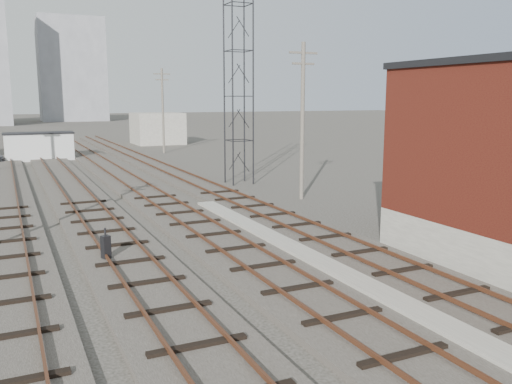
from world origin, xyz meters
TOP-DOWN VIEW (x-y plane):
  - ground at (0.00, 60.00)m, footprint 320.00×320.00m
  - track_right at (2.50, 39.00)m, footprint 3.20×90.00m
  - track_mid_right at (-1.50, 39.00)m, footprint 3.20×90.00m
  - track_mid_left at (-5.50, 39.00)m, footprint 3.20×90.00m
  - track_left at (-9.50, 39.00)m, footprint 3.20×90.00m
  - platform_curb at (0.50, 14.00)m, footprint 0.90×28.00m
  - lattice_tower at (5.50, 35.00)m, footprint 1.60×1.60m
  - utility_pole_right_a at (6.50, 28.00)m, footprint 1.80×0.24m
  - utility_pole_right_b at (6.50, 58.00)m, footprint 1.80×0.24m
  - apartment_right at (8.00, 150.00)m, footprint 16.00×12.00m
  - shed_right at (9.00, 70.00)m, footprint 6.00×6.00m
  - switch_stand at (-6.18, 19.91)m, footprint 0.36×0.36m
  - site_trailer at (-6.17, 56.32)m, footprint 6.35×2.81m

SIDE VIEW (x-z plane):
  - ground at x=0.00m, z-range 0.00..0.00m
  - track_right at x=2.50m, z-range -0.09..0.30m
  - track_mid_right at x=-1.50m, z-range -0.09..0.30m
  - track_mid_left at x=-5.50m, z-range -0.09..0.30m
  - track_left at x=-9.50m, z-range -0.09..0.30m
  - platform_curb at x=0.50m, z-range 0.00..0.26m
  - switch_stand at x=-6.18m, z-range -0.03..1.18m
  - site_trailer at x=-6.17m, z-range 0.01..2.67m
  - shed_right at x=9.00m, z-range 0.00..4.00m
  - utility_pole_right_a at x=6.50m, z-range 0.30..9.30m
  - utility_pole_right_b at x=6.50m, z-range 0.30..9.30m
  - lattice_tower at x=5.50m, z-range 0.00..15.00m
  - apartment_right at x=8.00m, z-range 0.00..26.00m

